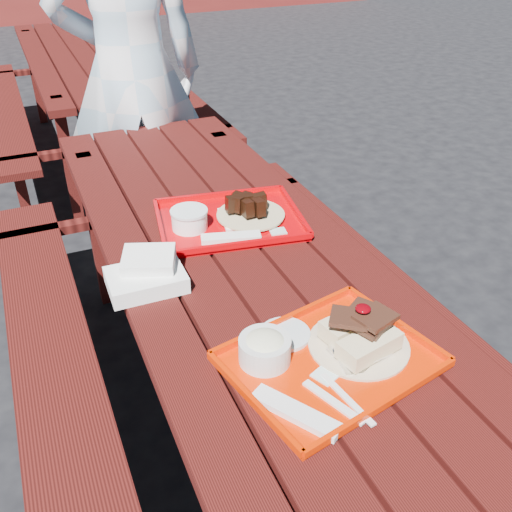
# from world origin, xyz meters

# --- Properties ---
(ground) EXTENTS (60.00, 60.00, 0.00)m
(ground) POSITION_xyz_m (0.00, 0.00, 0.00)
(ground) COLOR black
(ground) RESTS_ON ground
(picnic_table_near) EXTENTS (1.41, 2.40, 0.75)m
(picnic_table_near) POSITION_xyz_m (-0.00, 0.00, 0.56)
(picnic_table_near) COLOR #440F0D
(picnic_table_near) RESTS_ON ground
(picnic_table_far) EXTENTS (1.41, 2.40, 0.75)m
(picnic_table_far) POSITION_xyz_m (-0.00, 2.80, 0.56)
(picnic_table_far) COLOR #440F0D
(picnic_table_far) RESTS_ON ground
(near_tray) EXTENTS (0.51, 0.43, 0.14)m
(near_tray) POSITION_xyz_m (0.01, -0.52, 0.78)
(near_tray) COLOR red
(near_tray) RESTS_ON picnic_table_near
(far_tray) EXTENTS (0.51, 0.43, 0.08)m
(far_tray) POSITION_xyz_m (0.04, 0.16, 0.77)
(far_tray) COLOR #B90005
(far_tray) RESTS_ON picnic_table_near
(white_cloth) EXTENTS (0.21, 0.18, 0.08)m
(white_cloth) POSITION_xyz_m (-0.29, -0.07, 0.79)
(white_cloth) COLOR white
(white_cloth) RESTS_ON picnic_table_near
(person) EXTENTS (0.75, 0.54, 1.92)m
(person) POSITION_xyz_m (0.02, 1.36, 0.96)
(person) COLOR silver
(person) RESTS_ON ground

